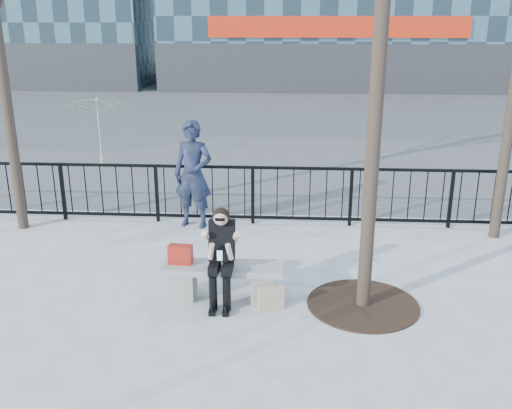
{
  "coord_description": "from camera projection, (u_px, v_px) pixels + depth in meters",
  "views": [
    {
      "loc": [
        0.9,
        -7.03,
        3.7
      ],
      "look_at": [
        0.4,
        0.8,
        1.1
      ],
      "focal_mm": 40.0,
      "sensor_mm": 36.0,
      "label": 1
    }
  ],
  "objects": [
    {
      "name": "ground",
      "position": [
        224.0,
        297.0,
        7.88
      ],
      "size": [
        120.0,
        120.0,
        0.0
      ],
      "primitive_type": "plane",
      "color": "gray",
      "rests_on": "ground"
    },
    {
      "name": "street_surface",
      "position": [
        269.0,
        116.0,
        22.09
      ],
      "size": [
        60.0,
        23.0,
        0.01
      ],
      "primitive_type": "cube",
      "color": "#474747",
      "rests_on": "ground"
    },
    {
      "name": "railing",
      "position": [
        242.0,
        195.0,
        10.55
      ],
      "size": [
        14.0,
        0.06,
        1.1
      ],
      "color": "black",
      "rests_on": "ground"
    },
    {
      "name": "tree_grate",
      "position": [
        363.0,
        304.0,
        7.67
      ],
      "size": [
        1.5,
        1.5,
        0.02
      ],
      "primitive_type": "cylinder",
      "color": "black",
      "rests_on": "ground"
    },
    {
      "name": "bench_main",
      "position": [
        223.0,
        278.0,
        7.79
      ],
      "size": [
        1.65,
        0.46,
        0.49
      ],
      "color": "slate",
      "rests_on": "ground"
    },
    {
      "name": "seated_woman",
      "position": [
        221.0,
        258.0,
        7.52
      ],
      "size": [
        0.5,
        0.64,
        1.34
      ],
      "color": "black",
      "rests_on": "ground"
    },
    {
      "name": "handbag",
      "position": [
        181.0,
        254.0,
        7.74
      ],
      "size": [
        0.33,
        0.18,
        0.26
      ],
      "primitive_type": "cube",
      "rotation": [
        0.0,
        0.0,
        -0.11
      ],
      "color": "#A11E13",
      "rests_on": "bench_main"
    },
    {
      "name": "shopping_bag",
      "position": [
        271.0,
        298.0,
        7.52
      ],
      "size": [
        0.36,
        0.22,
        0.32
      ],
      "primitive_type": "cube",
      "rotation": [
        0.0,
        0.0,
        0.3
      ],
      "color": "beige",
      "rests_on": "ground"
    },
    {
      "name": "standing_man",
      "position": [
        193.0,
        174.0,
        10.28
      ],
      "size": [
        0.8,
        0.6,
        1.97
      ],
      "primitive_type": "imported",
      "rotation": [
        0.0,
        0.0,
        -0.19
      ],
      "color": "black",
      "rests_on": "ground"
    },
    {
      "name": "vendor_umbrella",
      "position": [
        98.0,
        131.0,
        14.51
      ],
      "size": [
        2.47,
        2.5,
        1.82
      ],
      "primitive_type": "imported",
      "rotation": [
        0.0,
        0.0,
        -0.29
      ],
      "color": "#F9FB37",
      "rests_on": "ground"
    }
  ]
}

